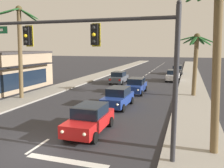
{
  "coord_description": "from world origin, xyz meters",
  "views": [
    {
      "loc": [
        7.22,
        -9.49,
        5.1
      ],
      "look_at": [
        1.59,
        8.0,
        2.2
      ],
      "focal_mm": 37.98,
      "sensor_mm": 36.0,
      "label": 1
    }
  ],
  "objects_px": {
    "palm_left_second": "(19,37)",
    "sedan_parked_nearest_kerb": "(177,70)",
    "sedan_lead_at_stop_bar": "(90,119)",
    "sedan_oncoming_far": "(119,77)",
    "traffic_signal_mast": "(97,49)",
    "sedan_parked_mid_kerb": "(173,75)",
    "sedan_third_in_queue": "(118,97)",
    "sedan_fifth_in_queue": "(136,86)",
    "palm_right_second": "(196,54)",
    "palm_right_nearest": "(217,32)"
  },
  "relations": [
    {
      "from": "sedan_oncoming_far",
      "to": "palm_right_second",
      "type": "xyz_separation_m",
      "value": [
        9.83,
        -6.15,
        3.51
      ]
    },
    {
      "from": "sedan_fifth_in_queue",
      "to": "palm_left_second",
      "type": "xyz_separation_m",
      "value": [
        -9.93,
        -6.4,
        5.14
      ]
    },
    {
      "from": "traffic_signal_mast",
      "to": "sedan_fifth_in_queue",
      "type": "height_order",
      "value": "traffic_signal_mast"
    },
    {
      "from": "sedan_parked_mid_kerb",
      "to": "palm_right_nearest",
      "type": "distance_m",
      "value": 25.28
    },
    {
      "from": "sedan_lead_at_stop_bar",
      "to": "sedan_parked_nearest_kerb",
      "type": "height_order",
      "value": "same"
    },
    {
      "from": "sedan_oncoming_far",
      "to": "sedan_parked_mid_kerb",
      "type": "xyz_separation_m",
      "value": [
        7.06,
        4.67,
        0.0
      ]
    },
    {
      "from": "sedan_parked_mid_kerb",
      "to": "traffic_signal_mast",
      "type": "bearing_deg",
      "value": -94.18
    },
    {
      "from": "palm_left_second",
      "to": "palm_right_nearest",
      "type": "bearing_deg",
      "value": -24.08
    },
    {
      "from": "sedan_third_in_queue",
      "to": "sedan_fifth_in_queue",
      "type": "relative_size",
      "value": 1.0
    },
    {
      "from": "sedan_lead_at_stop_bar",
      "to": "sedan_parked_mid_kerb",
      "type": "relative_size",
      "value": 1.0
    },
    {
      "from": "sedan_lead_at_stop_bar",
      "to": "sedan_fifth_in_queue",
      "type": "xyz_separation_m",
      "value": [
        0.07,
        12.83,
        0.0
      ]
    },
    {
      "from": "sedan_third_in_queue",
      "to": "palm_left_second",
      "type": "xyz_separation_m",
      "value": [
        -9.73,
        0.02,
        5.14
      ]
    },
    {
      "from": "sedan_parked_nearest_kerb",
      "to": "sedan_fifth_in_queue",
      "type": "bearing_deg",
      "value": -99.62
    },
    {
      "from": "sedan_parked_mid_kerb",
      "to": "palm_left_second",
      "type": "distance_m",
      "value": 22.33
    },
    {
      "from": "traffic_signal_mast",
      "to": "sedan_third_in_queue",
      "type": "relative_size",
      "value": 2.44
    },
    {
      "from": "sedan_fifth_in_queue",
      "to": "sedan_parked_nearest_kerb",
      "type": "xyz_separation_m",
      "value": [
        3.46,
        20.41,
        0.0
      ]
    },
    {
      "from": "sedan_lead_at_stop_bar",
      "to": "sedan_third_in_queue",
      "type": "bearing_deg",
      "value": 91.09
    },
    {
      "from": "sedan_oncoming_far",
      "to": "sedan_parked_mid_kerb",
      "type": "distance_m",
      "value": 8.47
    },
    {
      "from": "traffic_signal_mast",
      "to": "sedan_parked_nearest_kerb",
      "type": "xyz_separation_m",
      "value": [
        2.08,
        35.7,
        -4.16
      ]
    },
    {
      "from": "traffic_signal_mast",
      "to": "palm_left_second",
      "type": "xyz_separation_m",
      "value": [
        -11.31,
        8.89,
        0.98
      ]
    },
    {
      "from": "sedan_oncoming_far",
      "to": "palm_right_second",
      "type": "height_order",
      "value": "palm_right_second"
    },
    {
      "from": "sedan_lead_at_stop_bar",
      "to": "sedan_oncoming_far",
      "type": "distance_m",
      "value": 19.37
    },
    {
      "from": "sedan_lead_at_stop_bar",
      "to": "sedan_parked_nearest_kerb",
      "type": "distance_m",
      "value": 33.43
    },
    {
      "from": "sedan_parked_mid_kerb",
      "to": "palm_right_nearest",
      "type": "height_order",
      "value": "palm_right_nearest"
    },
    {
      "from": "sedan_third_in_queue",
      "to": "sedan_fifth_in_queue",
      "type": "xyz_separation_m",
      "value": [
        0.19,
        6.42,
        0.0
      ]
    },
    {
      "from": "traffic_signal_mast",
      "to": "sedan_fifth_in_queue",
      "type": "relative_size",
      "value": 2.44
    },
    {
      "from": "palm_left_second",
      "to": "palm_right_nearest",
      "type": "height_order",
      "value": "palm_left_second"
    },
    {
      "from": "sedan_third_in_queue",
      "to": "sedan_oncoming_far",
      "type": "height_order",
      "value": "same"
    },
    {
      "from": "traffic_signal_mast",
      "to": "sedan_parked_nearest_kerb",
      "type": "bearing_deg",
      "value": 86.67
    },
    {
      "from": "sedan_lead_at_stop_bar",
      "to": "sedan_oncoming_far",
      "type": "height_order",
      "value": "same"
    },
    {
      "from": "sedan_oncoming_far",
      "to": "palm_right_nearest",
      "type": "relative_size",
      "value": 0.54
    },
    {
      "from": "sedan_third_in_queue",
      "to": "sedan_oncoming_far",
      "type": "xyz_separation_m",
      "value": [
        -3.58,
        12.59,
        0.0
      ]
    },
    {
      "from": "sedan_lead_at_stop_bar",
      "to": "palm_left_second",
      "type": "relative_size",
      "value": 0.5
    },
    {
      "from": "palm_left_second",
      "to": "palm_right_second",
      "type": "xyz_separation_m",
      "value": [
        15.99,
        6.43,
        -1.63
      ]
    },
    {
      "from": "traffic_signal_mast",
      "to": "palm_left_second",
      "type": "height_order",
      "value": "palm_left_second"
    },
    {
      "from": "sedan_fifth_in_queue",
      "to": "palm_right_nearest",
      "type": "distance_m",
      "value": 15.97
    },
    {
      "from": "sedan_third_in_queue",
      "to": "sedan_parked_mid_kerb",
      "type": "relative_size",
      "value": 1.0
    },
    {
      "from": "palm_right_second",
      "to": "sedan_oncoming_far",
      "type": "bearing_deg",
      "value": 147.98
    },
    {
      "from": "traffic_signal_mast",
      "to": "palm_right_nearest",
      "type": "relative_size",
      "value": 1.31
    },
    {
      "from": "palm_right_second",
      "to": "sedan_parked_nearest_kerb",
      "type": "bearing_deg",
      "value": 97.28
    },
    {
      "from": "sedan_oncoming_far",
      "to": "palm_right_nearest",
      "type": "bearing_deg",
      "value": -62.71
    },
    {
      "from": "sedan_parked_nearest_kerb",
      "to": "palm_left_second",
      "type": "relative_size",
      "value": 0.51
    },
    {
      "from": "traffic_signal_mast",
      "to": "sedan_parked_nearest_kerb",
      "type": "distance_m",
      "value": 36.0
    },
    {
      "from": "sedan_parked_nearest_kerb",
      "to": "palm_left_second",
      "type": "xyz_separation_m",
      "value": [
        -13.38,
        -26.81,
        5.14
      ]
    },
    {
      "from": "palm_left_second",
      "to": "sedan_parked_nearest_kerb",
      "type": "bearing_deg",
      "value": 63.47
    },
    {
      "from": "sedan_lead_at_stop_bar",
      "to": "sedan_third_in_queue",
      "type": "relative_size",
      "value": 1.0
    },
    {
      "from": "sedan_third_in_queue",
      "to": "palm_left_second",
      "type": "distance_m",
      "value": 11.01
    },
    {
      "from": "sedan_parked_nearest_kerb",
      "to": "palm_right_second",
      "type": "height_order",
      "value": "palm_right_second"
    },
    {
      "from": "sedan_lead_at_stop_bar",
      "to": "sedan_parked_mid_kerb",
      "type": "distance_m",
      "value": 23.92
    },
    {
      "from": "sedan_fifth_in_queue",
      "to": "sedan_parked_mid_kerb",
      "type": "height_order",
      "value": "same"
    }
  ]
}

